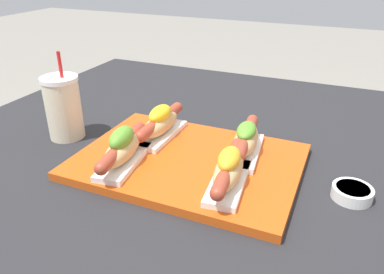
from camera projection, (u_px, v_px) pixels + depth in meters
name	position (u px, v px, depth m)	size (l,w,h in m)	color
patio_table	(192.00, 252.00, 1.07)	(1.22, 1.15, 0.71)	#232326
serving_tray	(188.00, 161.00, 0.80)	(0.46, 0.33, 0.02)	#CC4C14
hot_dog_0	(123.00, 148.00, 0.76)	(0.08, 0.21, 0.08)	white
hot_dog_1	(229.00, 169.00, 0.69)	(0.08, 0.21, 0.07)	white
hot_dog_2	(161.00, 123.00, 0.87)	(0.06, 0.21, 0.08)	white
hot_dog_3	(246.00, 140.00, 0.79)	(0.08, 0.21, 0.07)	white
sauce_bowl	(352.00, 192.00, 0.69)	(0.07, 0.07, 0.02)	white
drink_cup	(64.00, 107.00, 0.89)	(0.09, 0.09, 0.21)	beige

